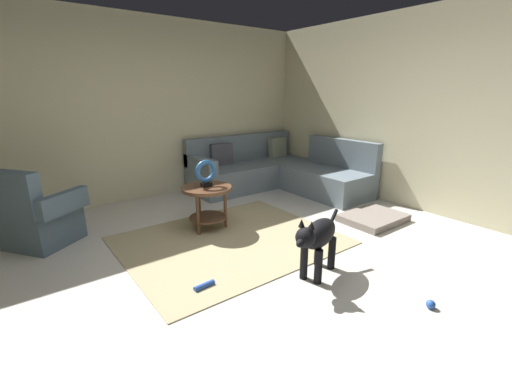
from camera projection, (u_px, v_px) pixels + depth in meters
name	position (u px, v px, depth m)	size (l,w,h in m)	color
ground_plane	(256.00, 274.00, 3.25)	(6.00, 6.00, 0.10)	silver
wall_back	(139.00, 111.00, 5.09)	(6.00, 0.12, 2.70)	beige
wall_right	(431.00, 113.00, 4.55)	(0.12, 6.00, 2.70)	beige
area_rug	(230.00, 240.00, 3.86)	(2.30, 1.90, 0.01)	tan
sectional_couch	(277.00, 172.00, 5.84)	(2.20, 2.25, 0.88)	slate
armchair	(37.00, 217.00, 3.67)	(0.96, 1.00, 0.88)	#4C6070
side_table	(207.00, 196.00, 4.08)	(0.60, 0.60, 0.54)	brown
torus_sculpture	(206.00, 173.00, 4.00)	(0.28, 0.08, 0.33)	black
dog_bed_mat	(373.00, 218.00, 4.43)	(0.80, 0.60, 0.09)	gray
dog	(318.00, 237.00, 3.03)	(0.82, 0.38, 0.63)	black
dog_toy_ball	(431.00, 304.00, 2.65)	(0.07, 0.07, 0.07)	blue
dog_toy_rope	(204.00, 286.00, 2.92)	(0.05, 0.05, 0.19)	blue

